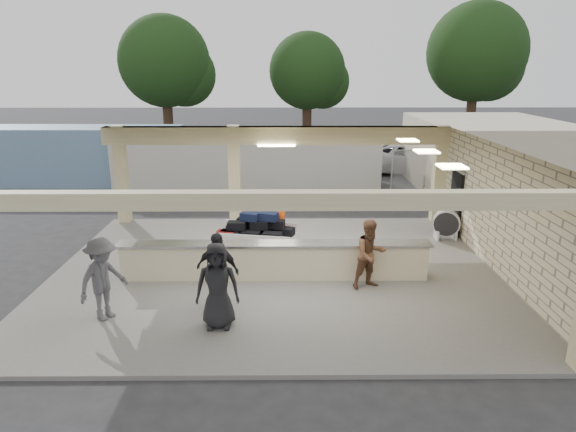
{
  "coord_description": "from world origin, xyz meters",
  "views": [
    {
      "loc": [
        0.25,
        -13.14,
        5.49
      ],
      "look_at": [
        0.37,
        1.0,
        1.37
      ],
      "focal_mm": 32.0,
      "sensor_mm": 36.0,
      "label": 1
    }
  ],
  "objects_px": {
    "baggage_handler": "(281,224)",
    "car_white_a": "(414,159)",
    "passenger_c": "(103,279)",
    "car_dark": "(404,160)",
    "passenger_b": "(217,270)",
    "luggage_cart": "(256,232)",
    "passenger_d": "(218,286)",
    "container_white": "(248,158)",
    "drum_fan": "(446,224)",
    "baggage_counter": "(274,260)",
    "container_blue": "(71,155)",
    "car_white_b": "(476,161)",
    "passenger_a": "(370,254)"
  },
  "relations": [
    {
      "from": "luggage_cart",
      "to": "drum_fan",
      "type": "distance_m",
      "value": 6.25
    },
    {
      "from": "passenger_c",
      "to": "passenger_d",
      "type": "height_order",
      "value": "passenger_d"
    },
    {
      "from": "passenger_c",
      "to": "passenger_d",
      "type": "distance_m",
      "value": 2.59
    },
    {
      "from": "car_white_a",
      "to": "passenger_d",
      "type": "bearing_deg",
      "value": 173.16
    },
    {
      "from": "passenger_b",
      "to": "car_dark",
      "type": "bearing_deg",
      "value": 83.41
    },
    {
      "from": "baggage_handler",
      "to": "passenger_b",
      "type": "relative_size",
      "value": 0.92
    },
    {
      "from": "car_white_a",
      "to": "car_dark",
      "type": "height_order",
      "value": "car_white_a"
    },
    {
      "from": "passenger_a",
      "to": "container_blue",
      "type": "height_order",
      "value": "container_blue"
    },
    {
      "from": "car_white_a",
      "to": "baggage_handler",
      "type": "bearing_deg",
      "value": 169.24
    },
    {
      "from": "container_blue",
      "to": "luggage_cart",
      "type": "bearing_deg",
      "value": -46.79
    },
    {
      "from": "baggage_counter",
      "to": "passenger_d",
      "type": "height_order",
      "value": "passenger_d"
    },
    {
      "from": "car_dark",
      "to": "passenger_d",
      "type": "bearing_deg",
      "value": -179.67
    },
    {
      "from": "baggage_counter",
      "to": "car_white_a",
      "type": "bearing_deg",
      "value": 63.23
    },
    {
      "from": "baggage_counter",
      "to": "passenger_c",
      "type": "xyz_separation_m",
      "value": [
        -3.71,
        -2.24,
        0.45
      ]
    },
    {
      "from": "passenger_c",
      "to": "car_dark",
      "type": "relative_size",
      "value": 0.47
    },
    {
      "from": "drum_fan",
      "to": "passenger_c",
      "type": "height_order",
      "value": "passenger_c"
    },
    {
      "from": "luggage_cart",
      "to": "container_blue",
      "type": "relative_size",
      "value": 0.24
    },
    {
      "from": "passenger_d",
      "to": "car_white_b",
      "type": "height_order",
      "value": "passenger_d"
    },
    {
      "from": "container_white",
      "to": "car_white_a",
      "type": "bearing_deg",
      "value": 17.41
    },
    {
      "from": "drum_fan",
      "to": "container_blue",
      "type": "bearing_deg",
      "value": 167.52
    },
    {
      "from": "passenger_b",
      "to": "container_white",
      "type": "xyz_separation_m",
      "value": [
        -0.19,
        13.19,
        0.34
      ]
    },
    {
      "from": "baggage_counter",
      "to": "car_white_b",
      "type": "bearing_deg",
      "value": 53.37
    },
    {
      "from": "drum_fan",
      "to": "baggage_handler",
      "type": "relative_size",
      "value": 0.59
    },
    {
      "from": "car_white_a",
      "to": "container_blue",
      "type": "relative_size",
      "value": 0.53
    },
    {
      "from": "baggage_handler",
      "to": "car_dark",
      "type": "xyz_separation_m",
      "value": [
        6.55,
        12.46,
        -0.26
      ]
    },
    {
      "from": "passenger_c",
      "to": "container_blue",
      "type": "relative_size",
      "value": 0.18
    },
    {
      "from": "baggage_counter",
      "to": "container_blue",
      "type": "xyz_separation_m",
      "value": [
        -10.06,
        12.09,
        0.78
      ]
    },
    {
      "from": "baggage_handler",
      "to": "car_white_a",
      "type": "xyz_separation_m",
      "value": [
        6.99,
        12.01,
        -0.13
      ]
    },
    {
      "from": "car_white_a",
      "to": "car_white_b",
      "type": "relative_size",
      "value": 1.27
    },
    {
      "from": "car_white_b",
      "to": "passenger_d",
      "type": "bearing_deg",
      "value": 165.04
    },
    {
      "from": "car_white_b",
      "to": "container_blue",
      "type": "distance_m",
      "value": 20.55
    },
    {
      "from": "drum_fan",
      "to": "passenger_a",
      "type": "xyz_separation_m",
      "value": [
        -3.09,
        -3.78,
        0.37
      ]
    },
    {
      "from": "baggage_counter",
      "to": "container_blue",
      "type": "relative_size",
      "value": 0.78
    },
    {
      "from": "luggage_cart",
      "to": "passenger_a",
      "type": "relative_size",
      "value": 1.39
    },
    {
      "from": "baggage_handler",
      "to": "car_dark",
      "type": "distance_m",
      "value": 14.08
    },
    {
      "from": "passenger_c",
      "to": "container_white",
      "type": "height_order",
      "value": "container_white"
    },
    {
      "from": "car_white_a",
      "to": "container_white",
      "type": "distance_m",
      "value": 9.02
    },
    {
      "from": "luggage_cart",
      "to": "passenger_d",
      "type": "xyz_separation_m",
      "value": [
        -0.57,
        -4.35,
        0.23
      ]
    },
    {
      "from": "luggage_cart",
      "to": "baggage_handler",
      "type": "xyz_separation_m",
      "value": [
        0.73,
        0.45,
        0.11
      ]
    },
    {
      "from": "container_blue",
      "to": "passenger_b",
      "type": "bearing_deg",
      "value": -56.61
    },
    {
      "from": "car_white_a",
      "to": "container_blue",
      "type": "bearing_deg",
      "value": 116.31
    },
    {
      "from": "baggage_counter",
      "to": "baggage_handler",
      "type": "xyz_separation_m",
      "value": [
        0.15,
        2.15,
        0.34
      ]
    },
    {
      "from": "baggage_handler",
      "to": "passenger_b",
      "type": "distance_m",
      "value": 4.07
    },
    {
      "from": "baggage_counter",
      "to": "baggage_handler",
      "type": "distance_m",
      "value": 2.19
    },
    {
      "from": "luggage_cart",
      "to": "car_white_b",
      "type": "height_order",
      "value": "luggage_cart"
    },
    {
      "from": "luggage_cart",
      "to": "car_dark",
      "type": "height_order",
      "value": "luggage_cart"
    },
    {
      "from": "container_white",
      "to": "passenger_c",
      "type": "bearing_deg",
      "value": -98.79
    },
    {
      "from": "passenger_a",
      "to": "passenger_c",
      "type": "height_order",
      "value": "passenger_c"
    },
    {
      "from": "passenger_b",
      "to": "passenger_c",
      "type": "bearing_deg",
      "value": -146.84
    },
    {
      "from": "luggage_cart",
      "to": "passenger_b",
      "type": "relative_size",
      "value": 1.38
    }
  ]
}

